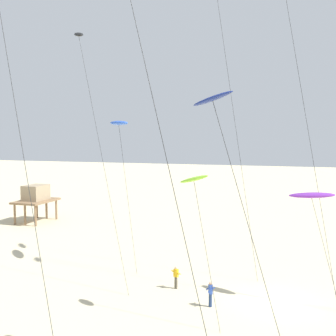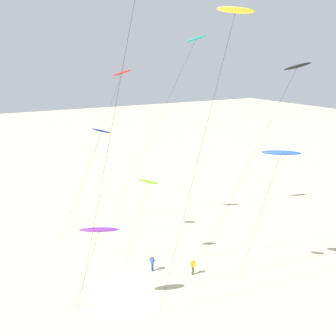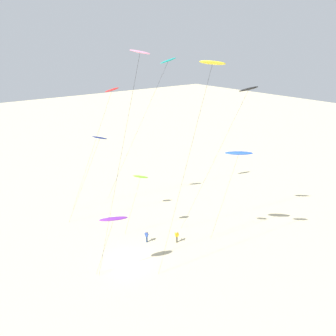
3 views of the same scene
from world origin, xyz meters
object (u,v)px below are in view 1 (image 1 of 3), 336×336
kite_black (79,38)px  stilt_house (36,196)px  kite_purple (312,196)px  kite_lime (194,180)px  kite_flyer_nearest (210,293)px  kite_flyer_middle (176,277)px  kite_navy (214,103)px  kite_blue (119,123)px

kite_black → stilt_house: bearing=45.2°
kite_black → kite_purple: (-1.66, -18.28, -11.98)m
kite_black → kite_lime: bearing=-120.5°
kite_flyer_nearest → kite_flyer_middle: bearing=51.5°
kite_black → kite_purple: kite_black is taller
kite_flyer_middle → stilt_house: 30.08m
kite_purple → kite_flyer_nearest: bearing=116.7°
kite_navy → kite_blue: size_ratio=1.06×
kite_navy → kite_black: bearing=47.4°
kite_flyer_nearest → kite_lime: bearing=162.9°
kite_flyer_nearest → kite_blue: bearing=55.6°
kite_lime → kite_blue: (8.45, 8.79, 3.70)m
kite_flyer_nearest → stilt_house: stilt_house is taller
kite_purple → stilt_house: kite_purple is taller
kite_blue → kite_purple: size_ratio=1.64×
kite_lime → stilt_house: (22.00, 26.84, -5.14)m
kite_blue → kite_flyer_middle: (-3.95, -6.29, -11.36)m
kite_blue → kite_navy: bearing=-142.2°
kite_purple → kite_navy: bearing=158.8°
kite_black → kite_blue: kite_black is taller
kite_black → kite_purple: 21.92m
kite_black → kite_flyer_nearest: 22.47m
kite_black → kite_flyer_middle: (-2.28, -8.99, -18.32)m
kite_lime → kite_flyer_nearest: (2.02, -0.62, -7.66)m
kite_navy → kite_flyer_nearest: kite_navy is taller
kite_navy → kite_flyer_middle: kite_navy is taller
kite_flyer_middle → stilt_house: stilt_house is taller
kite_black → kite_flyer_middle: size_ratio=11.97×
kite_flyer_nearest → stilt_house: size_ratio=0.29×
kite_purple → kite_flyer_middle: (-0.62, 9.29, -6.34)m
kite_lime → kite_flyer_middle: (4.50, 2.50, -7.66)m
kite_black → kite_navy: size_ratio=1.51×
kite_black → kite_lime: kite_black is taller
kite_blue → kite_purple: bearing=-102.1°
kite_navy → kite_blue: kite_navy is taller
kite_navy → kite_lime: 7.74m
kite_flyer_nearest → stilt_house: 34.05m
kite_flyer_middle → stilt_house: size_ratio=0.29×
kite_purple → kite_flyer_middle: bearing=93.8°
kite_navy → kite_blue: 18.36m
kite_blue → stilt_house: size_ratio=2.17×
kite_navy → kite_flyer_middle: (10.56, 4.95, -11.79)m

